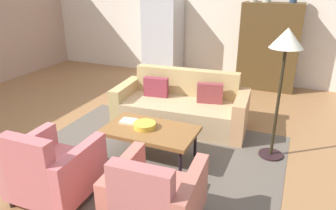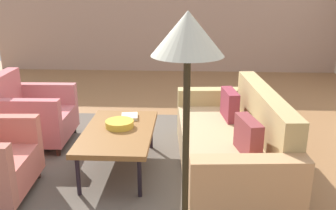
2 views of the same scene
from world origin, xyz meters
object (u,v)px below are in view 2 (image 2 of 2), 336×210
Objects in this scene: book_stack at (130,117)px; fruit_bowl at (120,124)px; couch at (235,146)px; floor_lamp at (187,62)px; coffee_table at (118,133)px; armchair_left at (31,116)px.

fruit_bowl is at bearing -12.35° from book_stack.
couch is at bearing 72.61° from book_stack.
floor_lamp reaches higher than book_stack.
couch is 1.20m from fruit_bowl.
fruit_bowl reaches higher than coffee_table.
armchair_left is 3.00m from floor_lamp.
armchair_left reaches higher than coffee_table.
fruit_bowl is at bearing 64.33° from armchair_left.
floor_lamp reaches higher than fruit_bowl.
armchair_left is 1.26m from book_stack.
book_stack is (0.24, 1.23, 0.11)m from armchair_left.
couch reaches higher than fruit_bowl.
coffee_table is 0.70× the size of floor_lamp.
armchair_left is 0.51× the size of floor_lamp.
book_stack is at bearing 167.65° from fruit_bowl.
floor_lamp is (2.08, 1.86, 1.10)m from armchair_left.
book_stack is at bearing 68.41° from couch.
fruit_bowl is 0.17× the size of floor_lamp.
coffee_table is 0.37m from book_stack.
book_stack is at bearing -161.06° from floor_lamp.
fruit_bowl is (-0.08, -0.00, 0.07)m from coffee_table.
couch reaches higher than book_stack.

